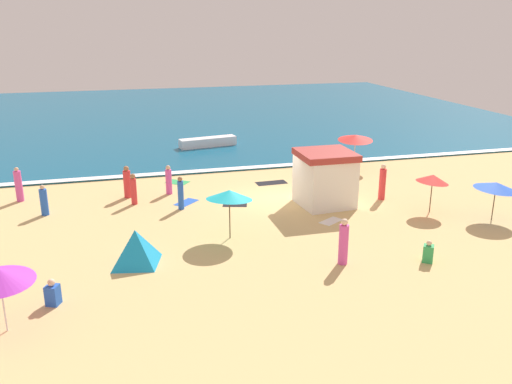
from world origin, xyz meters
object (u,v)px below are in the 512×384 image
(beachgoer_8, at_px, (428,253))
(beachgoer_6, at_px, (181,194))
(beachgoer_1, at_px, (343,243))
(beachgoer_7, at_px, (53,293))
(beach_umbrella_2, at_px, (355,137))
(small_boat_0, at_px, (208,142))
(beach_tent, at_px, (136,247))
(beachgoer_4, at_px, (19,185))
(beach_umbrella_4, at_px, (433,179))
(beachgoer_10, at_px, (44,201))
(beach_umbrella_0, at_px, (496,186))
(beachgoer_3, at_px, (127,183))
(beach_umbrella_1, at_px, (229,195))
(lifeguard_cabana, at_px, (325,178))
(beachgoer_0, at_px, (169,180))
(beachgoer_2, at_px, (382,183))
(beachgoer_5, at_px, (134,189))

(beachgoer_8, bearing_deg, beachgoer_6, 134.47)
(beachgoer_1, distance_m, beachgoer_7, 10.60)
(beach_umbrella_2, distance_m, small_boat_0, 11.66)
(beach_tent, distance_m, beachgoer_1, 8.00)
(beachgoer_4, height_order, small_boat_0, beachgoer_4)
(beach_umbrella_4, distance_m, beachgoer_10, 18.86)
(beach_umbrella_4, height_order, beachgoer_10, beach_umbrella_4)
(beachgoer_4, bearing_deg, beachgoer_10, -60.21)
(beach_umbrella_0, xyz_separation_m, beachgoer_3, (-16.53, 7.98, -0.88))
(beach_umbrella_1, distance_m, beachgoer_8, 8.38)
(beachgoer_8, bearing_deg, beachgoer_1, 167.73)
(beachgoer_10, bearing_deg, beachgoer_1, -36.93)
(beach_umbrella_1, relative_size, beach_tent, 1.21)
(beachgoer_7, relative_size, beachgoer_8, 1.04)
(lifeguard_cabana, bearing_deg, small_boat_0, 103.58)
(beach_umbrella_1, relative_size, beach_umbrella_4, 1.39)
(lifeguard_cabana, xyz_separation_m, beachgoer_8, (1.35, -7.47, -1.04))
(beach_tent, xyz_separation_m, beachgoer_0, (2.19, 8.58, 0.05))
(small_boat_0, bearing_deg, beach_umbrella_4, -64.31)
(lifeguard_cabana, bearing_deg, beachgoer_7, -150.11)
(beach_umbrella_1, bearing_deg, beachgoer_4, 140.92)
(beachgoer_4, xyz_separation_m, beachgoer_8, (16.50, -12.12, -0.47))
(beachgoer_0, relative_size, beachgoer_1, 0.86)
(beachgoer_0, xyz_separation_m, beachgoer_7, (-5.04, -11.07, -0.35))
(beach_umbrella_2, relative_size, beachgoer_8, 3.02)
(beachgoer_0, bearing_deg, beachgoer_8, -52.10)
(beachgoer_2, distance_m, beachgoer_6, 10.51)
(beach_umbrella_0, bearing_deg, beachgoer_3, 154.24)
(beachgoer_5, bearing_deg, beach_umbrella_1, -56.36)
(beach_umbrella_2, xyz_separation_m, beachgoer_3, (-14.10, -2.12, -1.24))
(beach_umbrella_1, relative_size, beachgoer_1, 1.50)
(beach_umbrella_4, distance_m, beachgoer_4, 21.01)
(beach_umbrella_1, relative_size, beachgoer_5, 1.71)
(lifeguard_cabana, relative_size, beachgoer_0, 1.75)
(beachgoer_1, distance_m, beachgoer_2, 8.54)
(beach_tent, bearing_deg, beachgoer_1, -14.88)
(beach_tent, bearing_deg, beachgoer_8, -14.10)
(beachgoer_3, relative_size, beachgoer_10, 1.14)
(beach_umbrella_0, xyz_separation_m, beachgoer_1, (-8.79, -2.61, -0.81))
(beach_umbrella_1, xyz_separation_m, beachgoer_10, (-8.06, 5.17, -1.28))
(beachgoer_4, height_order, beachgoer_10, beachgoer_4)
(beachgoer_2, relative_size, small_boat_0, 0.44)
(beach_umbrella_2, height_order, beachgoer_1, beach_umbrella_2)
(beachgoer_4, distance_m, small_boat_0, 15.21)
(beachgoer_3, bearing_deg, beachgoer_1, -53.84)
(beach_umbrella_4, relative_size, beachgoer_3, 1.15)
(beachgoer_5, height_order, beachgoer_8, beachgoer_5)
(beachgoer_7, bearing_deg, beachgoer_8, -1.12)
(beachgoer_8, bearing_deg, beachgoer_3, 134.28)
(beach_umbrella_1, bearing_deg, beachgoer_8, -32.13)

